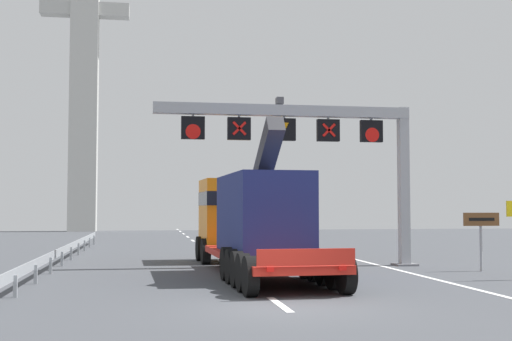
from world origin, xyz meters
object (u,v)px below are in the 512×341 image
at_px(tourist_info_sign_brown, 481,227).
at_px(overhead_lane_gantry, 316,137).
at_px(bridge_pylon_distant, 85,48).
at_px(heavy_haul_truck_red, 249,218).

bearing_deg(tourist_info_sign_brown, overhead_lane_gantry, 152.69).
relative_size(overhead_lane_gantry, bridge_pylon_distant, 0.29).
bearing_deg(heavy_haul_truck_red, overhead_lane_gantry, 22.58).
distance_m(heavy_haul_truck_red, tourist_info_sign_brown, 8.81).
bearing_deg(overhead_lane_gantry, bridge_pylon_distant, 107.18).
relative_size(heavy_haul_truck_red, bridge_pylon_distant, 0.38).
relative_size(tourist_info_sign_brown, bridge_pylon_distant, 0.06).
bearing_deg(heavy_haul_truck_red, tourist_info_sign_brown, -11.07).
height_order(overhead_lane_gantry, bridge_pylon_distant, bridge_pylon_distant).
bearing_deg(heavy_haul_truck_red, bridge_pylon_distant, 103.18).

